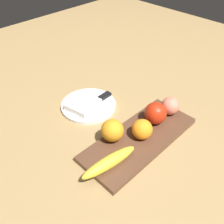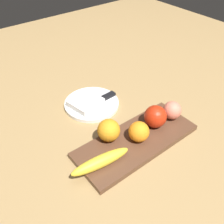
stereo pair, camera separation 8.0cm
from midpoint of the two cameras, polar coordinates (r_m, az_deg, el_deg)
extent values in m
plane|color=#977749|center=(0.86, 0.83, -5.69)|extent=(2.40, 2.40, 0.00)
cube|color=#533423|center=(0.84, 3.46, -6.12)|extent=(0.41, 0.17, 0.02)
sphere|color=red|center=(0.87, 7.18, -0.35)|extent=(0.08, 0.08, 0.08)
ellipsoid|color=gold|center=(0.74, -3.77, -11.31)|extent=(0.19, 0.06, 0.04)
sphere|color=orange|center=(0.81, 4.00, -4.02)|extent=(0.07, 0.07, 0.07)
sphere|color=orange|center=(0.80, -2.77, -4.27)|extent=(0.07, 0.07, 0.07)
sphere|color=#E2775F|center=(0.92, 10.55, 1.28)|extent=(0.06, 0.06, 0.06)
cylinder|color=white|center=(0.98, -7.61, 1.42)|extent=(0.21, 0.21, 0.01)
cube|color=white|center=(0.96, -8.92, 1.61)|extent=(0.12, 0.12, 0.02)
cube|color=silver|center=(0.97, -7.24, 1.31)|extent=(0.15, 0.03, 0.00)
cube|color=black|center=(0.99, -4.68, 3.10)|extent=(0.09, 0.03, 0.01)
camera|label=1|loc=(0.04, -92.61, -2.17)|focal=40.66mm
camera|label=2|loc=(0.04, 87.39, 2.17)|focal=40.66mm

